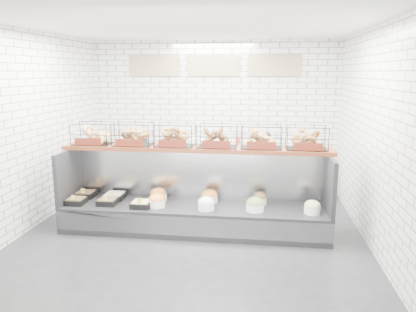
# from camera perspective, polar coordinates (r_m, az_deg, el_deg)

# --- Properties ---
(ground) EXTENTS (5.50, 5.50, 0.00)m
(ground) POSITION_cam_1_polar(r_m,az_deg,el_deg) (6.06, -2.40, -11.34)
(ground) COLOR black
(ground) RESTS_ON ground
(room_shell) EXTENTS (5.02, 5.51, 3.01)m
(room_shell) POSITION_cam_1_polar(r_m,az_deg,el_deg) (6.17, -1.60, 8.80)
(room_shell) COLOR white
(room_shell) RESTS_ON ground
(display_case) EXTENTS (4.00, 0.90, 1.20)m
(display_case) POSITION_cam_1_polar(r_m,az_deg,el_deg) (6.26, -1.99, -7.36)
(display_case) COLOR black
(display_case) RESTS_ON ground
(bagel_shelf) EXTENTS (4.10, 0.50, 0.40)m
(bagel_shelf) POSITION_cam_1_polar(r_m,az_deg,el_deg) (6.16, -1.69, 2.53)
(bagel_shelf) COLOR #4D2010
(bagel_shelf) RESTS_ON display_case
(prep_counter) EXTENTS (4.00, 0.60, 1.20)m
(prep_counter) POSITION_cam_1_polar(r_m,az_deg,el_deg) (8.20, 0.40, -1.69)
(prep_counter) COLOR #93969B
(prep_counter) RESTS_ON ground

